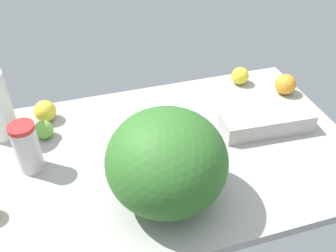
% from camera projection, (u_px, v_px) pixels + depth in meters
% --- Properties ---
extents(countertop, '(1.20, 0.76, 0.03)m').
position_uv_depth(countertop, '(168.00, 154.00, 1.21)').
color(countertop, '#A29F9C').
rests_on(countertop, ground).
extents(mixing_bowl, '(0.18, 0.18, 0.05)m').
position_uv_depth(mixing_bowl, '(168.00, 122.00, 1.27)').
color(mixing_bowl, silver).
rests_on(mixing_bowl, countertop).
extents(watermelon, '(0.32, 0.32, 0.27)m').
position_uv_depth(watermelon, '(167.00, 161.00, 0.96)').
color(watermelon, '#316B27').
rests_on(watermelon, countertop).
extents(tumbler_cup, '(0.08, 0.08, 0.16)m').
position_uv_depth(tumbler_cup, '(27.00, 147.00, 1.08)').
color(tumbler_cup, silver).
rests_on(tumbler_cup, countertop).
extents(egg_carton, '(0.31, 0.13, 0.06)m').
position_uv_depth(egg_carton, '(266.00, 122.00, 1.26)').
color(egg_carton, '#BCB6AF').
rests_on(egg_carton, countertop).
extents(lime_by_jug, '(0.06, 0.06, 0.06)m').
position_uv_depth(lime_by_jug, '(44.00, 130.00, 1.23)').
color(lime_by_jug, '#69AD3D').
rests_on(lime_by_jug, countertop).
extents(lemon_near_front, '(0.08, 0.08, 0.08)m').
position_uv_depth(lemon_near_front, '(45.00, 111.00, 1.30)').
color(lemon_near_front, yellow).
rests_on(lemon_near_front, countertop).
extents(lemon_beside_bowl, '(0.07, 0.07, 0.07)m').
position_uv_depth(lemon_beside_bowl, '(240.00, 76.00, 1.49)').
color(lemon_beside_bowl, yellow).
rests_on(lemon_beside_bowl, countertop).
extents(orange_far_back, '(0.08, 0.08, 0.08)m').
position_uv_depth(orange_far_back, '(286.00, 84.00, 1.43)').
color(orange_far_back, orange).
rests_on(orange_far_back, countertop).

